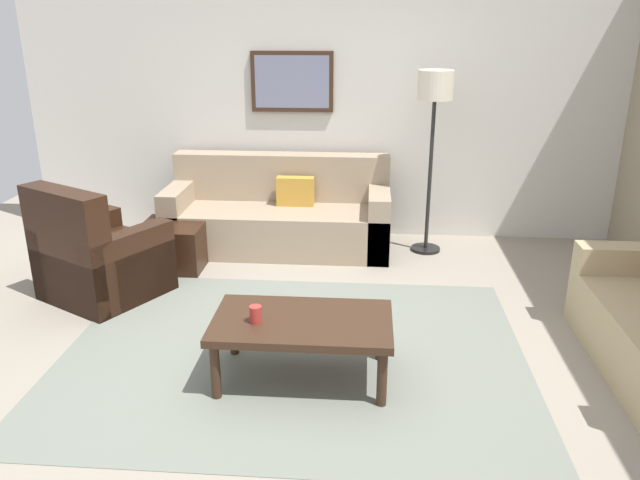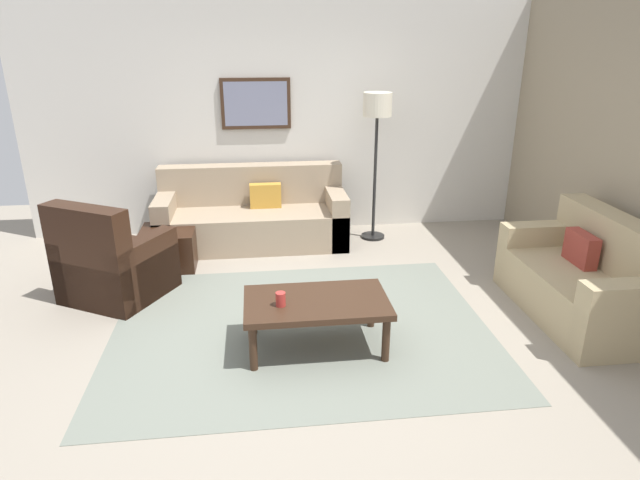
{
  "view_description": "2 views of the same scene",
  "coord_description": "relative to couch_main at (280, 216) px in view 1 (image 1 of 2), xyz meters",
  "views": [
    {
      "loc": [
        0.47,
        -3.68,
        2.14
      ],
      "look_at": [
        0.18,
        0.05,
        0.8
      ],
      "focal_mm": 34.88,
      "sensor_mm": 36.0,
      "label": 1
    },
    {
      "loc": [
        -0.32,
        -3.95,
        2.29
      ],
      "look_at": [
        0.2,
        0.32,
        0.66
      ],
      "focal_mm": 30.32,
      "sensor_mm": 36.0,
      "label": 2
    }
  ],
  "objects": [
    {
      "name": "ground_plane",
      "position": [
        0.38,
        -2.12,
        -0.3
      ],
      "size": [
        8.0,
        8.0,
        0.0
      ],
      "primitive_type": "plane",
      "color": "gray"
    },
    {
      "name": "cup",
      "position": [
        0.2,
        -2.48,
        0.16
      ],
      "size": [
        0.07,
        0.07,
        0.11
      ],
      "primitive_type": "cylinder",
      "color": "#B2332D",
      "rests_on": "coffee_table"
    },
    {
      "name": "ottoman",
      "position": [
        -0.89,
        -0.62,
        -0.1
      ],
      "size": [
        0.56,
        0.56,
        0.4
      ],
      "primitive_type": "cube",
      "color": "black",
      "rests_on": "ground_plane"
    },
    {
      "name": "couch_main",
      "position": [
        0.0,
        0.0,
        0.0
      ],
      "size": [
        2.14,
        0.85,
        0.88
      ],
      "color": "gray",
      "rests_on": "ground_plane"
    },
    {
      "name": "area_rug",
      "position": [
        0.38,
        -2.12,
        -0.3
      ],
      "size": [
        3.11,
        2.42,
        0.01
      ],
      "primitive_type": "cube",
      "color": "slate",
      "rests_on": "ground_plane"
    },
    {
      "name": "framed_artwork",
      "position": [
        0.09,
        0.39,
        1.26
      ],
      "size": [
        0.81,
        0.04,
        0.58
      ],
      "color": "#382316"
    },
    {
      "name": "armchair_leather",
      "position": [
        -1.29,
        -1.34,
        0.01
      ],
      "size": [
        1.09,
        1.09,
        0.95
      ],
      "color": "black",
      "rests_on": "ground_plane"
    },
    {
      "name": "lamp_standing",
      "position": [
        1.44,
        -0.04,
        1.11
      ],
      "size": [
        0.32,
        0.32,
        1.71
      ],
      "color": "black",
      "rests_on": "ground_plane"
    },
    {
      "name": "rear_partition",
      "position": [
        0.38,
        0.48,
        1.1
      ],
      "size": [
        6.0,
        0.12,
        2.8
      ],
      "primitive_type": "cube",
      "color": "silver",
      "rests_on": "ground_plane"
    },
    {
      "name": "coffee_table",
      "position": [
        0.48,
        -2.41,
        0.06
      ],
      "size": [
        1.1,
        0.64,
        0.41
      ],
      "color": "#382316",
      "rests_on": "ground_plane"
    }
  ]
}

